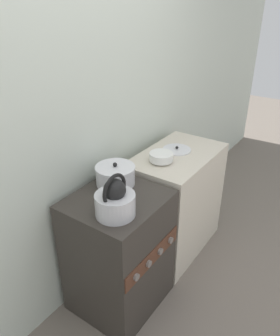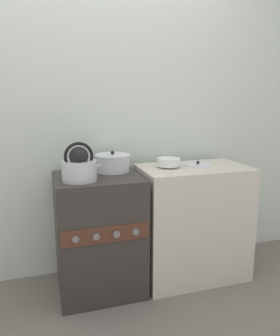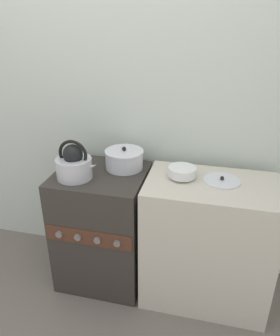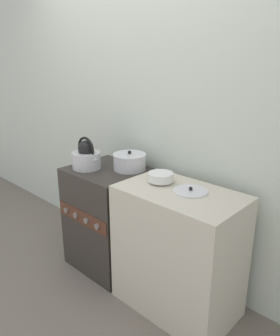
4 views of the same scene
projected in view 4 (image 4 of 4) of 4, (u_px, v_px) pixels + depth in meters
The scene contains 8 objects.
ground_plane at pixel (86, 276), 2.65m from camera, with size 12.00×12.00×0.00m, color #70665B.
wall_back at pixel (137, 113), 2.67m from camera, with size 7.00×0.06×2.50m.
stove at pixel (109, 218), 2.70m from camera, with size 0.59×0.55×0.85m.
counter at pixel (178, 251), 2.21m from camera, with size 0.81×0.50×0.87m.
kettle at pixel (87, 157), 2.55m from camera, with size 0.28×0.23×0.25m.
cooking_pot at pixel (130, 162), 2.54m from camera, with size 0.26×0.26×0.15m.
enamel_bowl at pixel (161, 177), 2.21m from camera, with size 0.17×0.17×0.07m.
loose_pot_lid at pixel (191, 191), 2.06m from camera, with size 0.22×0.22×0.03m.
Camera 4 is at (1.86, -1.32, 1.67)m, focal length 35.00 mm.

